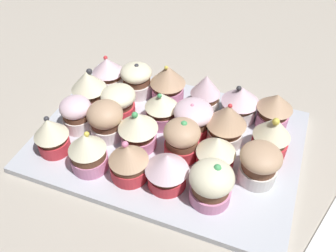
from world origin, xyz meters
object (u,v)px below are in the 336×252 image
(cupcake_2, at_px, (205,92))
(cupcake_10, at_px, (119,101))
(baking_tray, at_px, (168,141))
(cupcake_4, at_px, (137,79))
(cupcake_20, at_px, (129,161))
(cupcake_13, at_px, (216,152))
(cupcake_3, at_px, (168,82))
(cupcake_18, at_px, (211,183))
(cupcake_11, at_px, (89,87))
(cupcake_16, at_px, (106,120))
(cupcake_15, at_px, (138,129))
(cupcake_0, at_px, (274,110))
(cupcake_6, at_px, (272,136))
(cupcake_5, at_px, (108,72))
(cupcake_9, at_px, (162,108))
(cupcake_14, at_px, (182,139))
(cupcake_21, at_px, (88,151))
(cupcake_19, at_px, (167,169))
(cupcake_22, at_px, (51,134))
(cupcake_7, at_px, (226,124))
(cupcake_1, at_px, (240,102))
(cupcake_17, at_px, (77,113))
(cupcake_8, at_px, (193,118))

(cupcake_2, height_order, cupcake_10, cupcake_2)
(baking_tray, distance_m, cupcake_4, 0.15)
(cupcake_20, bearing_deg, cupcake_13, -151.30)
(cupcake_3, xyz_separation_m, cupcake_18, (-0.14, 0.20, -0.00))
(cupcake_2, height_order, cupcake_11, cupcake_11)
(cupcake_13, bearing_deg, cupcake_3, -45.33)
(cupcake_10, bearing_deg, cupcake_16, 94.53)
(cupcake_15, bearing_deg, cupcake_4, -64.21)
(cupcake_0, relative_size, cupcake_16, 1.02)
(cupcake_6, xyz_separation_m, cupcake_11, (0.34, -0.01, -0.00))
(cupcake_5, distance_m, cupcake_13, 0.29)
(cupcake_3, xyz_separation_m, cupcake_16, (0.06, 0.13, -0.00))
(cupcake_3, bearing_deg, cupcake_9, 101.94)
(cupcake_14, xyz_separation_m, cupcake_21, (0.13, 0.08, 0.00))
(cupcake_19, bearing_deg, cupcake_21, 5.28)
(baking_tray, height_order, cupcake_11, cupcake_11)
(cupcake_15, relative_size, cupcake_18, 1.01)
(cupcake_22, bearing_deg, cupcake_7, -155.29)
(baking_tray, relative_size, cupcake_20, 6.53)
(cupcake_6, bearing_deg, cupcake_9, -1.35)
(cupcake_6, xyz_separation_m, cupcake_18, (0.06, 0.12, -0.00))
(cupcake_6, height_order, cupcake_11, cupcake_6)
(cupcake_1, relative_size, cupcake_17, 1.12)
(cupcake_6, xyz_separation_m, cupcake_21, (0.26, 0.13, -0.00))
(cupcake_18, bearing_deg, cupcake_7, -85.35)
(cupcake_17, distance_m, cupcake_22, 0.06)
(cupcake_3, bearing_deg, cupcake_1, 178.40)
(cupcake_20, bearing_deg, baking_tray, -105.54)
(cupcake_6, height_order, cupcake_10, cupcake_6)
(cupcake_1, height_order, cupcake_7, cupcake_7)
(cupcake_4, xyz_separation_m, cupcake_14, (-0.14, 0.12, 0.00))
(cupcake_8, xyz_separation_m, cupcake_18, (-0.07, 0.12, 0.00))
(cupcake_7, distance_m, cupcake_14, 0.08)
(cupcake_22, bearing_deg, cupcake_9, -138.21)
(cupcake_3, xyz_separation_m, cupcake_17, (0.12, 0.13, -0.01))
(cupcake_2, bearing_deg, cupcake_16, 44.00)
(cupcake_9, bearing_deg, cupcake_6, 178.65)
(cupcake_17, height_order, cupcake_22, cupcake_22)
(cupcake_6, relative_size, cupcake_19, 1.23)
(cupcake_1, distance_m, cupcake_3, 0.14)
(cupcake_4, height_order, cupcake_13, cupcake_4)
(cupcake_15, xyz_separation_m, cupcake_21, (0.05, 0.07, -0.00))
(cupcake_0, bearing_deg, cupcake_11, 10.53)
(cupcake_22, bearing_deg, cupcake_1, -144.51)
(cupcake_6, distance_m, cupcake_21, 0.29)
(cupcake_6, xyz_separation_m, cupcake_13, (0.07, 0.06, -0.01))
(cupcake_11, height_order, cupcake_14, cupcake_11)
(cupcake_6, bearing_deg, cupcake_4, -14.07)
(cupcake_13, xyz_separation_m, cupcake_21, (0.19, 0.07, 0.00))
(cupcake_5, height_order, cupcake_17, cupcake_5)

